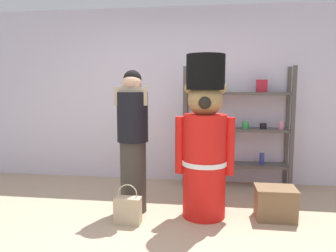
# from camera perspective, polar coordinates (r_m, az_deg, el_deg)

# --- Properties ---
(ground_plane) EXTENTS (6.40, 6.40, 0.00)m
(ground_plane) POSITION_cam_1_polar(r_m,az_deg,el_deg) (3.05, -4.45, -20.86)
(ground_plane) COLOR tan
(back_wall) EXTENTS (6.40, 0.12, 2.60)m
(back_wall) POSITION_cam_1_polar(r_m,az_deg,el_deg) (4.88, 0.94, 5.46)
(back_wall) COLOR silver
(back_wall) RESTS_ON ground_plane
(merchandise_shelf) EXTENTS (1.51, 0.35, 1.71)m
(merchandise_shelf) POSITION_cam_1_polar(r_m,az_deg,el_deg) (4.66, 12.18, -0.15)
(merchandise_shelf) COLOR #4C4742
(merchandise_shelf) RESTS_ON ground_plane
(teddy_bear_guard) EXTENTS (0.65, 0.49, 1.77)m
(teddy_bear_guard) POSITION_cam_1_polar(r_m,az_deg,el_deg) (3.48, 6.57, -2.65)
(teddy_bear_guard) COLOR red
(teddy_bear_guard) RESTS_ON ground_plane
(person_shopper) EXTENTS (0.36, 0.35, 1.61)m
(person_shopper) POSITION_cam_1_polar(r_m,az_deg,el_deg) (3.62, -6.32, -2.47)
(person_shopper) COLOR #38332D
(person_shopper) RESTS_ON ground_plane
(shopping_bag) EXTENTS (0.28, 0.13, 0.42)m
(shopping_bag) POSITION_cam_1_polar(r_m,az_deg,el_deg) (3.47, -7.21, -14.63)
(shopping_bag) COLOR #C1AD89
(shopping_bag) RESTS_ON ground_plane
(display_crate) EXTENTS (0.43, 0.33, 0.35)m
(display_crate) POSITION_cam_1_polar(r_m,az_deg,el_deg) (3.74, 18.65, -12.93)
(display_crate) COLOR brown
(display_crate) RESTS_ON ground_plane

